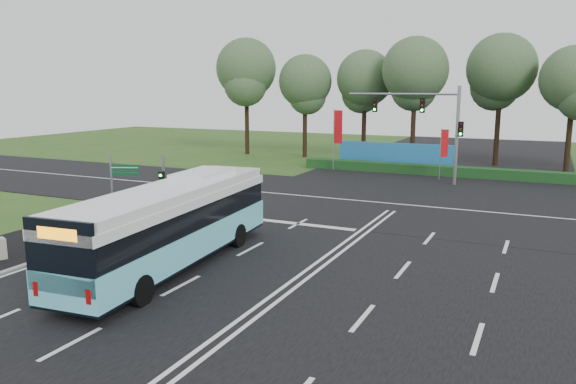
% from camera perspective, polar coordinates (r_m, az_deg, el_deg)
% --- Properties ---
extents(ground, '(120.00, 120.00, 0.00)m').
position_cam_1_polar(ground, '(22.86, 3.48, -6.89)').
color(ground, '#2A531B').
rests_on(ground, ground).
extents(road_main, '(20.00, 120.00, 0.04)m').
position_cam_1_polar(road_main, '(22.86, 3.48, -6.85)').
color(road_main, black).
rests_on(road_main, ground).
extents(road_cross, '(120.00, 14.00, 0.05)m').
position_cam_1_polar(road_cross, '(33.96, 10.99, -1.24)').
color(road_cross, black).
rests_on(road_cross, ground).
extents(bike_path, '(5.00, 18.00, 0.06)m').
position_cam_1_polar(bike_path, '(27.67, -23.99, -4.64)').
color(bike_path, black).
rests_on(bike_path, ground).
extents(kerb_strip, '(0.25, 18.00, 0.12)m').
position_cam_1_polar(kerb_strip, '(25.94, -20.49, -5.30)').
color(kerb_strip, gray).
rests_on(kerb_strip, ground).
extents(city_bus, '(3.49, 12.10, 3.43)m').
position_cam_1_polar(city_bus, '(21.90, -11.68, -3.19)').
color(city_bus, '#64D3E8').
rests_on(city_bus, ground).
extents(pedestrian_signal, '(0.29, 0.42, 3.46)m').
position_cam_1_polar(pedestrian_signal, '(30.08, -12.53, 0.81)').
color(pedestrian_signal, gray).
rests_on(pedestrian_signal, ground).
extents(street_sign, '(1.35, 0.61, 3.71)m').
position_cam_1_polar(street_sign, '(28.41, -16.86, 1.00)').
color(street_sign, gray).
rests_on(street_sign, ground).
extents(banner_flag_left, '(0.76, 0.08, 5.14)m').
position_cam_1_polar(banner_flag_left, '(46.82, 4.99, 6.19)').
color(banner_flag_left, gray).
rests_on(banner_flag_left, ground).
extents(banner_flag_mid, '(0.54, 0.25, 3.88)m').
position_cam_1_polar(banner_flag_mid, '(43.71, 15.53, 4.53)').
color(banner_flag_mid, gray).
rests_on(banner_flag_mid, ground).
extents(traffic_light_gantry, '(8.41, 0.28, 7.00)m').
position_cam_1_polar(traffic_light_gantry, '(41.59, 14.41, 7.21)').
color(traffic_light_gantry, gray).
rests_on(traffic_light_gantry, ground).
extents(hedge, '(22.00, 1.20, 0.80)m').
position_cam_1_polar(hedge, '(45.96, 14.86, 2.13)').
color(hedge, '#143817').
rests_on(hedge, ground).
extents(blue_hoarding, '(10.00, 0.30, 2.20)m').
position_cam_1_polar(blue_hoarding, '(49.13, 10.84, 3.64)').
color(blue_hoarding, '#2071B1').
rests_on(blue_hoarding, ground).
extents(eucalyptus_row, '(41.90, 8.76, 11.87)m').
position_cam_1_polar(eucalyptus_row, '(52.56, 13.89, 11.77)').
color(eucalyptus_row, black).
rests_on(eucalyptus_row, ground).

